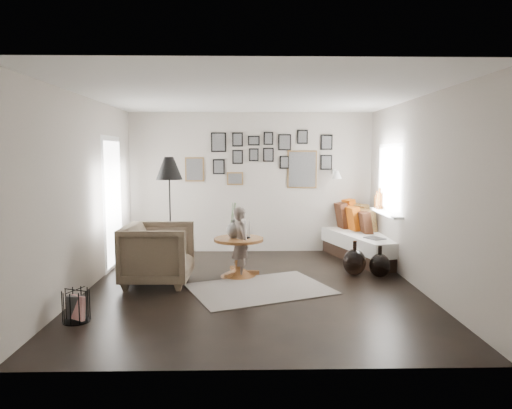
{
  "coord_description": "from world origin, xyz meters",
  "views": [
    {
      "loc": [
        -0.09,
        -6.11,
        1.83
      ],
      "look_at": [
        0.05,
        0.5,
        1.1
      ],
      "focal_mm": 32.0,
      "sensor_mm": 36.0,
      "label": 1
    }
  ],
  "objects_px": {
    "vase": "(233,227)",
    "demijohn_small": "(380,265)",
    "child": "(241,242)",
    "floor_lamp": "(169,172)",
    "daybed": "(364,240)",
    "demijohn_large": "(354,262)",
    "armchair": "(158,254)",
    "pedestal_table": "(239,259)",
    "magazine_basket": "(76,306)"
  },
  "relations": [
    {
      "from": "armchair",
      "to": "magazine_basket",
      "type": "height_order",
      "value": "armchair"
    },
    {
      "from": "vase",
      "to": "child",
      "type": "xyz_separation_m",
      "value": [
        0.11,
        -0.06,
        -0.22
      ]
    },
    {
      "from": "daybed",
      "to": "armchair",
      "type": "xyz_separation_m",
      "value": [
        -3.34,
        -1.57,
        0.11
      ]
    },
    {
      "from": "armchair",
      "to": "floor_lamp",
      "type": "bearing_deg",
      "value": -1.19
    },
    {
      "from": "vase",
      "to": "magazine_basket",
      "type": "height_order",
      "value": "vase"
    },
    {
      "from": "armchair",
      "to": "demijohn_large",
      "type": "bearing_deg",
      "value": -81.3
    },
    {
      "from": "daybed",
      "to": "magazine_basket",
      "type": "xyz_separation_m",
      "value": [
        -3.96,
        -3.04,
        -0.15
      ]
    },
    {
      "from": "demijohn_large",
      "to": "demijohn_small",
      "type": "xyz_separation_m",
      "value": [
        0.35,
        -0.12,
        -0.02
      ]
    },
    {
      "from": "magazine_basket",
      "to": "demijohn_small",
      "type": "relative_size",
      "value": 0.77
    },
    {
      "from": "floor_lamp",
      "to": "demijohn_large",
      "type": "distance_m",
      "value": 3.19
    },
    {
      "from": "armchair",
      "to": "child",
      "type": "height_order",
      "value": "child"
    },
    {
      "from": "child",
      "to": "demijohn_small",
      "type": "bearing_deg",
      "value": -114.72
    },
    {
      "from": "daybed",
      "to": "floor_lamp",
      "type": "height_order",
      "value": "floor_lamp"
    },
    {
      "from": "demijohn_small",
      "to": "child",
      "type": "xyz_separation_m",
      "value": [
        -2.07,
        0.06,
        0.35
      ]
    },
    {
      "from": "pedestal_table",
      "to": "demijohn_small",
      "type": "bearing_deg",
      "value": -2.66
    },
    {
      "from": "demijohn_large",
      "to": "pedestal_table",
      "type": "bearing_deg",
      "value": -179.28
    },
    {
      "from": "pedestal_table",
      "to": "daybed",
      "type": "height_order",
      "value": "daybed"
    },
    {
      "from": "armchair",
      "to": "demijohn_small",
      "type": "distance_m",
      "value": 3.26
    },
    {
      "from": "pedestal_table",
      "to": "magazine_basket",
      "type": "distance_m",
      "value": 2.54
    },
    {
      "from": "vase",
      "to": "daybed",
      "type": "relative_size",
      "value": 0.24
    },
    {
      "from": "floor_lamp",
      "to": "armchair",
      "type": "bearing_deg",
      "value": -92.18
    },
    {
      "from": "child",
      "to": "armchair",
      "type": "bearing_deg",
      "value": 82.72
    },
    {
      "from": "floor_lamp",
      "to": "pedestal_table",
      "type": "bearing_deg",
      "value": -24.39
    },
    {
      "from": "floor_lamp",
      "to": "demijohn_small",
      "type": "relative_size",
      "value": 3.75
    },
    {
      "from": "vase",
      "to": "demijohn_small",
      "type": "relative_size",
      "value": 1.11
    },
    {
      "from": "pedestal_table",
      "to": "demijohn_large",
      "type": "bearing_deg",
      "value": 0.72
    },
    {
      "from": "vase",
      "to": "child",
      "type": "height_order",
      "value": "vase"
    },
    {
      "from": "pedestal_table",
      "to": "vase",
      "type": "bearing_deg",
      "value": 165.96
    },
    {
      "from": "armchair",
      "to": "floor_lamp",
      "type": "height_order",
      "value": "floor_lamp"
    },
    {
      "from": "daybed",
      "to": "armchair",
      "type": "relative_size",
      "value": 2.32
    },
    {
      "from": "vase",
      "to": "demijohn_large",
      "type": "height_order",
      "value": "vase"
    },
    {
      "from": "vase",
      "to": "demijohn_large",
      "type": "distance_m",
      "value": 1.91
    },
    {
      "from": "pedestal_table",
      "to": "demijohn_large",
      "type": "xyz_separation_m",
      "value": [
        1.76,
        0.02,
        -0.07
      ]
    },
    {
      "from": "armchair",
      "to": "demijohn_large",
      "type": "height_order",
      "value": "armchair"
    },
    {
      "from": "magazine_basket",
      "to": "demijohn_small",
      "type": "xyz_separation_m",
      "value": [
        3.86,
        1.74,
        0.01
      ]
    },
    {
      "from": "daybed",
      "to": "floor_lamp",
      "type": "bearing_deg",
      "value": 175.05
    },
    {
      "from": "armchair",
      "to": "demijohn_large",
      "type": "relative_size",
      "value": 1.8
    },
    {
      "from": "vase",
      "to": "demijohn_small",
      "type": "bearing_deg",
      "value": -3.09
    },
    {
      "from": "floor_lamp",
      "to": "demijohn_small",
      "type": "distance_m",
      "value": 3.53
    },
    {
      "from": "pedestal_table",
      "to": "vase",
      "type": "height_order",
      "value": "vase"
    },
    {
      "from": "vase",
      "to": "armchair",
      "type": "bearing_deg",
      "value": -159.71
    },
    {
      "from": "vase",
      "to": "demijohn_large",
      "type": "relative_size",
      "value": 1.01
    },
    {
      "from": "vase",
      "to": "daybed",
      "type": "height_order",
      "value": "vase"
    },
    {
      "from": "child",
      "to": "floor_lamp",
      "type": "bearing_deg",
      "value": 41.48
    },
    {
      "from": "pedestal_table",
      "to": "magazine_basket",
      "type": "xyz_separation_m",
      "value": [
        -1.76,
        -1.84,
        -0.1
      ]
    },
    {
      "from": "demijohn_large",
      "to": "armchair",
      "type": "bearing_deg",
      "value": -172.28
    },
    {
      "from": "floor_lamp",
      "to": "demijohn_large",
      "type": "relative_size",
      "value": 3.41
    },
    {
      "from": "floor_lamp",
      "to": "child",
      "type": "height_order",
      "value": "floor_lamp"
    },
    {
      "from": "pedestal_table",
      "to": "magazine_basket",
      "type": "height_order",
      "value": "pedestal_table"
    },
    {
      "from": "daybed",
      "to": "demijohn_large",
      "type": "xyz_separation_m",
      "value": [
        -0.45,
        -1.18,
        -0.12
      ]
    }
  ]
}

